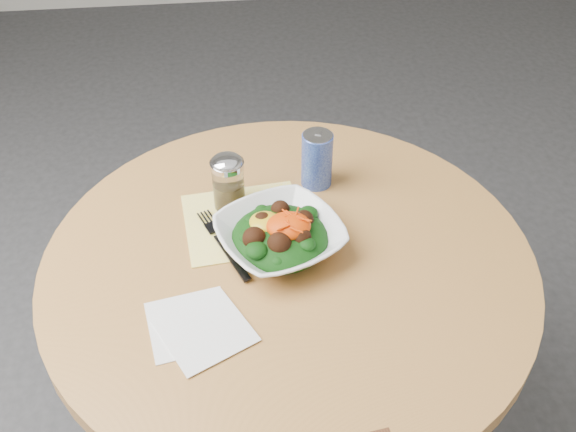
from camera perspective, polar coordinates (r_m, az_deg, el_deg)
The scene contains 7 objects.
table at distance 1.32m, azimuth 0.04°, elevation -9.56°, with size 0.90×0.90×0.75m.
cloth_napkin at distance 1.24m, azimuth -3.87°, elevation -0.49°, with size 0.23×0.21×0.00m, color yellow.
paper_napkins at distance 1.07m, azimuth -8.04°, elevation -9.77°, with size 0.19×0.19×0.00m.
salad_bowl at distance 1.17m, azimuth -0.72°, elevation -1.76°, with size 0.29×0.29×0.08m.
fork at distance 1.20m, azimuth -5.87°, elevation -2.33°, with size 0.09×0.20×0.00m.
spice_shaker at distance 1.25m, azimuth -5.33°, elevation 2.98°, with size 0.07×0.07×0.12m.
beverage_can at distance 1.30m, azimuth 2.58°, elevation 5.06°, with size 0.06×0.06×0.12m.
Camera 1 is at (-0.10, -0.83, 1.57)m, focal length 40.00 mm.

